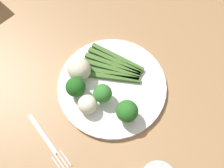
% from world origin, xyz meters
% --- Properties ---
extents(ground_plane, '(6.00, 6.00, 0.02)m').
position_xyz_m(ground_plane, '(0.00, 0.00, -0.01)').
color(ground_plane, tan).
extents(dining_table, '(1.15, 1.02, 0.76)m').
position_xyz_m(dining_table, '(0.00, 0.00, 0.65)').
color(dining_table, '#9E754C').
rests_on(dining_table, ground_plane).
extents(plate, '(0.28, 0.28, 0.01)m').
position_xyz_m(plate, '(0.02, -0.05, 0.77)').
color(plate, white).
rests_on(plate, dining_table).
extents(asparagus_bundle, '(0.12, 0.17, 0.01)m').
position_xyz_m(asparagus_bundle, '(-0.02, -0.08, 0.78)').
color(asparagus_bundle, '#3D6626').
rests_on(asparagus_bundle, plate).
extents(broccoli_back, '(0.05, 0.05, 0.06)m').
position_xyz_m(broccoli_back, '(0.06, -0.04, 0.81)').
color(broccoli_back, '#609E3D').
rests_on(broccoli_back, plate).
extents(broccoli_back_right, '(0.05, 0.05, 0.06)m').
position_xyz_m(broccoli_back_right, '(0.07, 0.03, 0.81)').
color(broccoli_back_right, '#568E33').
rests_on(broccoli_back_right, plate).
extents(broccoli_near_center, '(0.05, 0.05, 0.06)m').
position_xyz_m(broccoli_near_center, '(0.09, -0.11, 0.81)').
color(broccoli_near_center, '#4C7F2B').
rests_on(broccoli_near_center, plate).
extents(cauliflower_left, '(0.06, 0.06, 0.06)m').
position_xyz_m(cauliflower_left, '(0.05, -0.13, 0.80)').
color(cauliflower_left, beige).
rests_on(cauliflower_left, plate).
extents(cauliflower_front_left, '(0.05, 0.05, 0.05)m').
position_xyz_m(cauliflower_front_left, '(0.11, -0.06, 0.80)').
color(cauliflower_front_left, silver).
rests_on(cauliflower_front_left, plate).
extents(fork, '(0.06, 0.16, 0.00)m').
position_xyz_m(fork, '(0.23, -0.08, 0.76)').
color(fork, silver).
rests_on(fork, dining_table).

